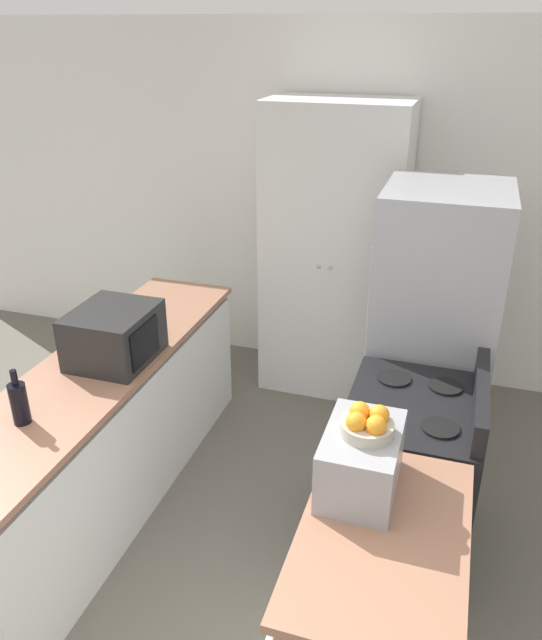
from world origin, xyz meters
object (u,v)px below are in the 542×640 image
(stove, at_px, (407,475))
(toaster_oven, at_px, (361,461))
(refrigerator, at_px, (432,335))
(fruit_bowl, at_px, (367,424))
(microwave, at_px, (114,335))
(pantry_cabinet, at_px, (334,253))
(wine_bottle, at_px, (19,402))

(stove, distance_m, toaster_oven, 0.90)
(refrigerator, relative_size, toaster_oven, 4.21)
(fruit_bowl, bearing_deg, microwave, 156.62)
(refrigerator, bearing_deg, pantry_cabinet, 135.31)
(stove, xyz_separation_m, fruit_bowl, (-0.14, -0.69, 0.74))
(refrigerator, xyz_separation_m, toaster_oven, (-0.17, -1.47, 0.14))
(refrigerator, relative_size, wine_bottle, 6.45)
(stove, relative_size, toaster_oven, 2.52)
(wine_bottle, distance_m, toaster_oven, 1.55)
(wine_bottle, height_order, toaster_oven, wine_bottle)
(stove, distance_m, refrigerator, 0.89)
(wine_bottle, relative_size, toaster_oven, 0.65)
(toaster_oven, bearing_deg, pantry_cabinet, 105.13)
(stove, xyz_separation_m, refrigerator, (0.02, 0.79, 0.43))
(fruit_bowl, bearing_deg, pantry_cabinet, 105.46)
(wine_bottle, bearing_deg, pantry_cabinet, 67.39)
(refrigerator, height_order, microwave, refrigerator)
(toaster_oven, bearing_deg, refrigerator, 83.48)
(refrigerator, xyz_separation_m, wine_bottle, (-1.71, -1.50, 0.12))
(stove, xyz_separation_m, microwave, (-1.60, -0.05, 0.58))
(wine_bottle, distance_m, fruit_bowl, 1.57)
(pantry_cabinet, distance_m, wine_bottle, 2.45)
(refrigerator, distance_m, toaster_oven, 1.49)
(stove, bearing_deg, refrigerator, 88.75)
(pantry_cabinet, height_order, wine_bottle, pantry_cabinet)
(pantry_cabinet, xyz_separation_m, wine_bottle, (-0.94, -2.26, -0.05))
(stove, relative_size, wine_bottle, 3.85)
(stove, bearing_deg, microwave, -178.03)
(microwave, bearing_deg, stove, 1.97)
(pantry_cabinet, bearing_deg, refrigerator, -44.69)
(pantry_cabinet, relative_size, wine_bottle, 7.71)
(refrigerator, relative_size, microwave, 3.83)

